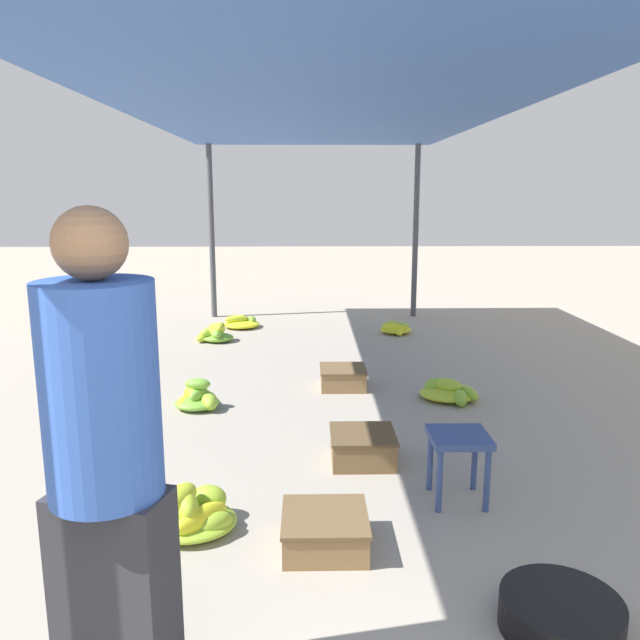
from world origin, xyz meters
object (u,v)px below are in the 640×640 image
object	(u,v)px
stool	(459,447)
banana_pile_left_0	(198,398)
banana_pile_right_0	(396,328)
basin_black	(561,615)
crate_mid	(363,447)
banana_pile_left_1	(192,515)
banana_pile_left_3	(241,323)
crate_far	(325,531)
crate_near	(343,377)
banana_pile_left_2	(214,334)
vendor_foreground	(106,466)
banana_pile_right_1	(450,392)

from	to	relation	value
stool	banana_pile_left_0	size ratio (longest dim) A/B	0.89
banana_pile_right_0	stool	bearing A→B (deg)	-93.31
basin_black	banana_pile_left_0	bearing A→B (deg)	125.22
crate_mid	banana_pile_left_1	bearing A→B (deg)	-138.78
banana_pile_left_3	crate_far	size ratio (longest dim) A/B	1.19
banana_pile_left_1	crate_far	size ratio (longest dim) A/B	1.16
banana_pile_right_0	crate_mid	size ratio (longest dim) A/B	1.08
banana_pile_left_3	crate_near	bearing A→B (deg)	-65.40
banana_pile_left_1	crate_mid	xyz separation A→B (m)	(0.99, 0.87, 0.01)
banana_pile_left_1	crate_mid	size ratio (longest dim) A/B	1.17
banana_pile_left_2	crate_near	xyz separation A→B (m)	(1.47, -1.88, 0.00)
banana_pile_left_2	banana_pile_left_3	distance (m)	0.85
banana_pile_left_3	crate_near	distance (m)	2.96
banana_pile_right_0	basin_black	bearing A→B (deg)	-90.95
banana_pile_left_0	vendor_foreground	bearing A→B (deg)	-85.05
banana_pile_right_0	crate_far	world-z (taller)	crate_far
banana_pile_left_3	crate_mid	size ratio (longest dim) A/B	1.20
banana_pile_right_1	crate_near	bearing A→B (deg)	158.43
vendor_foreground	crate_mid	size ratio (longest dim) A/B	4.01
crate_mid	crate_far	size ratio (longest dim) A/B	0.99
vendor_foreground	crate_mid	world-z (taller)	vendor_foreground
stool	crate_mid	bearing A→B (deg)	132.43
stool	banana_pile_left_1	xyz separation A→B (m)	(-1.50, -0.31, -0.24)
crate_mid	crate_far	world-z (taller)	crate_mid
banana_pile_left_3	crate_mid	xyz separation A→B (m)	(1.27, -4.33, 0.04)
stool	crate_far	world-z (taller)	stool
banana_pile_left_0	crate_near	xyz separation A→B (m)	(1.26, 0.53, 0.02)
banana_pile_left_2	crate_mid	world-z (taller)	banana_pile_left_2
basin_black	crate_mid	xyz separation A→B (m)	(-0.68, 1.69, 0.03)
banana_pile_right_1	crate_near	distance (m)	1.00
crate_near	vendor_foreground	bearing A→B (deg)	-104.98
vendor_foreground	crate_near	world-z (taller)	vendor_foreground
stool	basin_black	xyz separation A→B (m)	(0.17, -1.13, -0.26)
vendor_foreground	crate_near	distance (m)	3.90
vendor_foreground	banana_pile_right_1	distance (m)	3.92
crate_mid	crate_far	bearing A→B (deg)	-105.25
crate_mid	banana_pile_right_1	bearing A→B (deg)	55.29
vendor_foreground	banana_pile_left_2	world-z (taller)	vendor_foreground
banana_pile_left_0	banana_pile_left_3	bearing A→B (deg)	89.50
banana_pile_left_0	crate_mid	size ratio (longest dim) A/B	1.08
banana_pile_left_2	stool	bearing A→B (deg)	-63.57
crate_far	stool	bearing A→B (deg)	31.42
stool	banana_pile_left_0	bearing A→B (deg)	137.32
stool	banana_pile_left_1	distance (m)	1.55
vendor_foreground	stool	xyz separation A→B (m)	(1.54, 1.48, -0.58)
vendor_foreground	banana_pile_left_1	xyz separation A→B (m)	(0.04, 1.17, -0.82)
basin_black	crate_mid	world-z (taller)	crate_mid
crate_near	banana_pile_left_0	bearing A→B (deg)	-157.05
crate_near	crate_far	size ratio (longest dim) A/B	0.97
basin_black	crate_mid	bearing A→B (deg)	111.82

